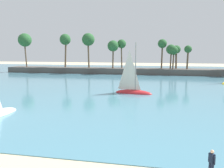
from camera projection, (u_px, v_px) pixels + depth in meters
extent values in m
cube|color=teal|center=(138.00, 77.00, 62.84)|extent=(220.00, 97.89, 0.06)
cube|color=#514C47|center=(141.00, 71.00, 71.40)|extent=(88.16, 6.00, 1.80)
cylinder|color=brown|center=(113.00, 57.00, 70.90)|extent=(0.62, 0.70, 6.94)
sphere|color=#285B2D|center=(113.00, 46.00, 70.40)|extent=(3.42, 3.42, 3.42)
cylinder|color=brown|center=(171.00, 59.00, 69.44)|extent=(0.50, 0.45, 5.87)
sphere|color=#285B2D|center=(171.00, 49.00, 69.01)|extent=(2.95, 2.95, 2.95)
cylinder|color=brown|center=(188.00, 59.00, 67.69)|extent=(0.60, 0.57, 5.93)
sphere|color=#285B2D|center=(188.00, 49.00, 67.26)|extent=(2.21, 2.21, 2.21)
cylinder|color=brown|center=(176.00, 59.00, 70.04)|extent=(0.68, 0.72, 5.88)
sphere|color=#285B2D|center=(176.00, 49.00, 69.62)|extent=(2.49, 2.49, 2.49)
cylinder|color=brown|center=(26.00, 54.00, 77.29)|extent=(0.56, 0.85, 9.02)
sphere|color=#285B2D|center=(25.00, 40.00, 76.64)|extent=(4.43, 4.43, 4.43)
cylinder|color=brown|center=(173.00, 60.00, 68.45)|extent=(0.61, 0.56, 5.55)
sphere|color=#285B2D|center=(174.00, 50.00, 68.05)|extent=(2.65, 2.65, 2.65)
cylinder|color=brown|center=(122.00, 56.00, 72.47)|extent=(0.62, 0.45, 7.61)
sphere|color=#285B2D|center=(122.00, 44.00, 71.92)|extent=(2.79, 2.79, 2.79)
cylinder|color=brown|center=(66.00, 53.00, 76.16)|extent=(0.88, 0.94, 9.18)
sphere|color=#285B2D|center=(65.00, 39.00, 75.50)|extent=(3.63, 3.63, 3.63)
cylinder|color=brown|center=(88.00, 54.00, 73.33)|extent=(0.70, 0.53, 9.01)
sphere|color=#285B2D|center=(88.00, 39.00, 72.67)|extent=(4.02, 4.02, 4.02)
cylinder|color=brown|center=(162.00, 56.00, 70.55)|extent=(0.55, 0.50, 7.62)
sphere|color=#285B2D|center=(162.00, 44.00, 69.99)|extent=(2.75, 2.75, 2.75)
cube|color=#141E33|center=(212.00, 158.00, 13.24)|extent=(0.34, 0.39, 0.58)
sphere|color=beige|center=(212.00, 152.00, 13.18)|extent=(0.21, 0.21, 0.21)
cylinder|color=#141E33|center=(209.00, 157.00, 13.47)|extent=(0.09, 0.09, 0.50)
cylinder|color=#141E33|center=(215.00, 161.00, 13.03)|extent=(0.09, 0.09, 0.50)
ellipsoid|color=red|center=(133.00, 93.00, 39.19)|extent=(6.62, 2.98, 1.28)
cylinder|color=gray|center=(136.00, 66.00, 38.40)|extent=(0.19, 0.19, 7.98)
pyramid|color=silver|center=(129.00, 70.00, 38.87)|extent=(2.86, 0.68, 6.79)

